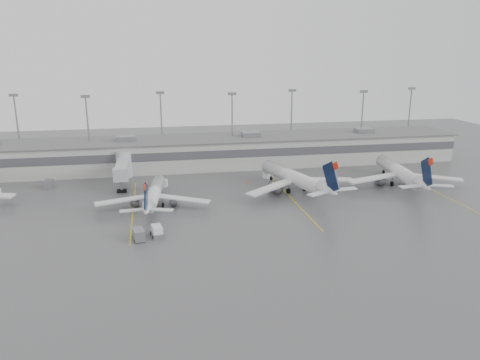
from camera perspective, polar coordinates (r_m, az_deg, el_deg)
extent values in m
plane|color=#4C4C4E|center=(80.35, -0.74, -8.24)|extent=(260.00, 260.00, 0.00)
cube|color=#A5A5A0|center=(134.02, -5.02, 3.36)|extent=(150.00, 16.00, 8.00)
cube|color=#47474C|center=(125.99, -4.67, 3.03)|extent=(150.00, 0.15, 2.20)
cube|color=#606060|center=(133.21, -5.07, 5.06)|extent=(152.00, 17.00, 0.30)
cube|color=slate|center=(146.49, 14.88, 5.87)|extent=(5.00, 4.00, 1.30)
cylinder|color=gray|center=(146.52, -25.42, 5.35)|extent=(0.44, 0.44, 20.00)
cube|color=slate|center=(145.29, -25.89, 9.30)|extent=(2.40, 0.50, 0.80)
cylinder|color=gray|center=(135.38, -17.96, 5.36)|extent=(0.44, 0.44, 20.00)
cube|color=slate|center=(134.05, -18.34, 9.65)|extent=(2.40, 0.50, 0.80)
cylinder|color=gray|center=(141.67, -9.52, 6.35)|extent=(0.44, 0.44, 20.00)
cube|color=slate|center=(140.39, -9.72, 10.46)|extent=(2.40, 0.50, 0.80)
cylinder|color=gray|center=(136.12, -0.96, 6.18)|extent=(0.44, 0.44, 20.00)
cube|color=slate|center=(134.80, -0.98, 10.46)|extent=(2.40, 0.50, 0.80)
cylinder|color=gray|center=(147.89, 6.26, 6.86)|extent=(0.44, 0.44, 20.00)
cube|color=slate|center=(146.67, 6.38, 10.80)|extent=(2.40, 0.50, 0.80)
cylinder|color=gray|center=(148.09, 14.59, 6.46)|extent=(0.44, 0.44, 20.00)
cube|color=slate|center=(146.87, 14.86, 10.39)|extent=(2.40, 0.50, 0.80)
cylinder|color=gray|center=(163.92, 19.88, 6.89)|extent=(0.44, 0.44, 20.00)
cube|color=slate|center=(162.82, 20.22, 10.44)|extent=(2.40, 0.50, 0.80)
cylinder|color=#A3A5A8|center=(126.01, -13.97, 1.91)|extent=(4.00, 4.00, 7.00)
cube|color=#A3A5A8|center=(119.52, -14.15, 1.55)|extent=(2.80, 13.00, 2.60)
cube|color=#A3A5A8|center=(112.26, -14.35, 0.63)|extent=(3.40, 2.40, 3.00)
cylinder|color=gray|center=(113.03, -14.25, -0.79)|extent=(0.70, 0.70, 2.80)
cube|color=black|center=(113.33, -14.21, -1.30)|extent=(2.20, 1.20, 0.70)
cube|color=gold|center=(101.84, -12.88, -3.36)|extent=(0.25, 40.00, 0.01)
cube|color=gold|center=(106.05, 6.36, -2.27)|extent=(0.25, 40.00, 0.01)
cube|color=gold|center=(120.71, 22.48, -1.16)|extent=(0.25, 40.00, 0.01)
cylinder|color=silver|center=(102.37, -10.40, -1.53)|extent=(5.12, 19.88, 2.69)
cone|color=silver|center=(112.95, -9.75, 0.14)|extent=(2.98, 2.82, 2.69)
cone|color=silver|center=(91.04, -11.26, -3.54)|extent=(3.22, 4.78, 2.69)
cube|color=silver|center=(101.20, -14.06, -2.38)|extent=(11.87, 4.48, 0.31)
cube|color=silver|center=(99.62, -6.96, -2.30)|extent=(11.53, 7.06, 0.31)
cube|color=black|center=(89.80, -11.39, -2.07)|extent=(0.90, 5.04, 5.86)
cube|color=red|center=(88.03, -11.57, -0.86)|extent=(0.49, 1.83, 1.70)
cylinder|color=black|center=(110.69, -9.86, -1.42)|extent=(0.41, 0.84, 0.81)
cylinder|color=black|center=(101.60, -11.50, -3.03)|extent=(0.52, 1.03, 0.99)
cylinder|color=black|center=(101.13, -9.39, -3.01)|extent=(0.52, 1.03, 0.99)
cylinder|color=silver|center=(111.79, 6.35, 0.39)|extent=(9.62, 23.56, 3.22)
cone|color=silver|center=(122.76, 2.98, 1.87)|extent=(3.92, 3.78, 3.22)
cone|color=silver|center=(100.51, 10.76, -1.30)|extent=(4.58, 6.04, 3.22)
cube|color=silver|center=(105.75, 3.80, -0.92)|extent=(13.11, 10.12, 0.38)
cube|color=silver|center=(113.84, 10.33, 0.06)|extent=(14.03, 3.26, 0.38)
cube|color=black|center=(99.25, 11.04, 0.33)|extent=(1.98, 5.89, 7.01)
cube|color=red|center=(97.49, 11.62, 1.72)|extent=(0.91, 2.17, 2.04)
cylinder|color=black|center=(120.41, 3.82, 0.23)|extent=(0.63, 1.03, 0.97)
cylinder|color=black|center=(109.61, 5.92, -1.34)|extent=(0.79, 1.27, 1.18)
cylinder|color=black|center=(112.01, 7.87, -1.03)|extent=(0.79, 1.27, 1.18)
cylinder|color=silver|center=(122.78, 18.75, 1.02)|extent=(5.89, 23.59, 3.19)
cone|color=silver|center=(134.67, 16.65, 2.46)|extent=(3.51, 3.33, 3.19)
cone|color=silver|center=(110.25, 21.51, -0.64)|extent=(3.79, 5.65, 3.19)
cube|color=silver|center=(117.64, 15.90, 0.21)|extent=(14.09, 5.42, 0.37)
cube|color=silver|center=(123.45, 22.42, 0.33)|extent=(13.71, 8.28, 0.37)
cube|color=black|center=(109.02, 21.79, 0.83)|extent=(1.01, 5.98, 6.95)
cube|color=red|center=(107.18, 22.25, 2.07)|extent=(0.57, 2.17, 2.02)
cylinder|color=black|center=(132.02, 17.09, 0.95)|extent=(0.48, 0.99, 0.96)
cylinder|color=black|center=(120.71, 18.04, -0.44)|extent=(0.61, 1.22, 1.17)
cylinder|color=black|center=(122.44, 19.98, -0.40)|extent=(0.61, 1.22, 1.17)
cube|color=white|center=(85.86, -10.10, -6.14)|extent=(2.16, 2.95, 2.01)
cube|color=slate|center=(86.09, -10.08, -6.52)|extent=(2.46, 3.43, 0.78)
cylinder|color=black|center=(86.99, -10.81, -6.37)|extent=(0.36, 0.66, 0.63)
cylinder|color=black|center=(87.30, -9.65, -6.23)|extent=(0.36, 0.66, 0.63)
cylinder|color=black|center=(84.95, -10.51, -6.91)|extent=(0.36, 0.66, 0.63)
cylinder|color=black|center=(85.27, -9.33, -6.76)|extent=(0.36, 0.66, 0.63)
cube|color=slate|center=(84.79, -12.26, -6.50)|extent=(2.38, 3.46, 1.93)
cylinder|color=black|center=(86.02, -12.88, -6.75)|extent=(0.37, 0.67, 0.64)
cylinder|color=black|center=(84.16, -11.56, -7.19)|extent=(0.37, 0.67, 0.64)
cube|color=white|center=(115.88, -9.45, -0.39)|extent=(2.66, 2.03, 1.70)
cube|color=white|center=(121.92, 3.40, 0.58)|extent=(2.55, 2.09, 1.55)
cube|color=slate|center=(122.39, -22.31, -0.45)|extent=(1.98, 3.13, 1.93)
cone|color=orange|center=(111.11, -10.43, -1.41)|extent=(0.44, 0.44, 0.69)
cone|color=orange|center=(117.91, 0.85, -0.15)|extent=(0.41, 0.41, 0.66)
cone|color=orange|center=(133.48, 18.40, 0.94)|extent=(0.46, 0.46, 0.74)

